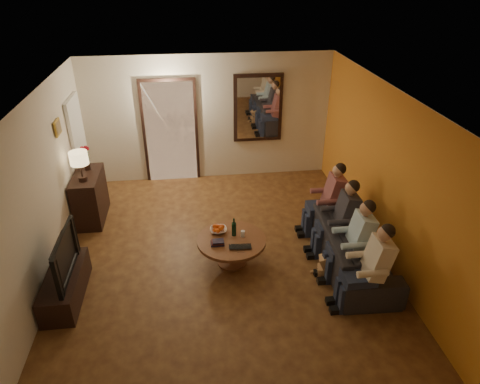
{
  "coord_description": "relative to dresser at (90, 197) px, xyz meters",
  "views": [
    {
      "loc": [
        -0.41,
        -5.38,
        4.2
      ],
      "look_at": [
        0.3,
        0.3,
        1.05
      ],
      "focal_mm": 32.0,
      "sensor_mm": 36.0,
      "label": 1
    }
  ],
  "objects": [
    {
      "name": "floor",
      "position": [
        2.25,
        -1.55,
        -0.44
      ],
      "size": [
        5.0,
        6.0,
        0.01
      ],
      "primitive_type": "cube",
      "color": "#4A2513",
      "rests_on": "ground"
    },
    {
      "name": "ceiling",
      "position": [
        2.25,
        -1.55,
        2.16
      ],
      "size": [
        5.0,
        6.0,
        0.01
      ],
      "primitive_type": "cube",
      "color": "white",
      "rests_on": "back_wall"
    },
    {
      "name": "back_wall",
      "position": [
        2.25,
        1.45,
        0.86
      ],
      "size": [
        5.0,
        0.02,
        2.6
      ],
      "primitive_type": "cube",
      "color": "beige",
      "rests_on": "floor"
    },
    {
      "name": "front_wall",
      "position": [
        2.25,
        -4.55,
        0.86
      ],
      "size": [
        5.0,
        0.02,
        2.6
      ],
      "primitive_type": "cube",
      "color": "beige",
      "rests_on": "floor"
    },
    {
      "name": "left_wall",
      "position": [
        -0.25,
        -1.55,
        0.86
      ],
      "size": [
        0.02,
        6.0,
        2.6
      ],
      "primitive_type": "cube",
      "color": "beige",
      "rests_on": "floor"
    },
    {
      "name": "right_wall",
      "position": [
        4.75,
        -1.55,
        0.86
      ],
      "size": [
        0.02,
        6.0,
        2.6
      ],
      "primitive_type": "cube",
      "color": "beige",
      "rests_on": "floor"
    },
    {
      "name": "orange_accent",
      "position": [
        4.74,
        -1.55,
        0.86
      ],
      "size": [
        0.01,
        6.0,
        2.6
      ],
      "primitive_type": "cube",
      "color": "orange",
      "rests_on": "right_wall"
    },
    {
      "name": "kitchen_doorway",
      "position": [
        1.45,
        1.43,
        0.61
      ],
      "size": [
        1.0,
        0.06,
        2.1
      ],
      "primitive_type": "cube",
      "color": "#FFE0A5",
      "rests_on": "floor"
    },
    {
      "name": "door_trim",
      "position": [
        1.45,
        1.42,
        0.61
      ],
      "size": [
        1.12,
        0.04,
        2.22
      ],
      "primitive_type": "cube",
      "color": "black",
      "rests_on": "floor"
    },
    {
      "name": "fridge_glimpse",
      "position": [
        1.7,
        1.44,
        0.46
      ],
      "size": [
        0.45,
        0.03,
        1.7
      ],
      "primitive_type": "cube",
      "color": "silver",
      "rests_on": "floor"
    },
    {
      "name": "mirror_frame",
      "position": [
        3.25,
        1.41,
        1.06
      ],
      "size": [
        1.0,
        0.05,
        1.4
      ],
      "primitive_type": "cube",
      "color": "black",
      "rests_on": "back_wall"
    },
    {
      "name": "mirror_glass",
      "position": [
        3.25,
        1.38,
        1.06
      ],
      "size": [
        0.86,
        0.02,
        1.26
      ],
      "primitive_type": "cube",
      "color": "white",
      "rests_on": "back_wall"
    },
    {
      "name": "white_door",
      "position": [
        -0.21,
        0.75,
        0.58
      ],
      "size": [
        0.06,
        0.85,
        2.04
      ],
      "primitive_type": "cube",
      "color": "white",
      "rests_on": "floor"
    },
    {
      "name": "framed_art",
      "position": [
        -0.22,
        -0.25,
        1.41
      ],
      "size": [
        0.03,
        0.28,
        0.24
      ],
      "primitive_type": "cube",
      "color": "#B28C33",
      "rests_on": "left_wall"
    },
    {
      "name": "art_canvas",
      "position": [
        -0.21,
        -0.25,
        1.41
      ],
      "size": [
        0.01,
        0.22,
        0.18
      ],
      "primitive_type": "cube",
      "color": "brown",
      "rests_on": "left_wall"
    },
    {
      "name": "dresser",
      "position": [
        0.0,
        0.0,
        0.0
      ],
      "size": [
        0.45,
        0.99,
        0.88
      ],
      "primitive_type": "cube",
      "color": "black",
      "rests_on": "floor"
    },
    {
      "name": "table_lamp",
      "position": [
        0.0,
        -0.22,
        0.71
      ],
      "size": [
        0.3,
        0.3,
        0.54
      ],
      "primitive_type": null,
      "color": "beige",
      "rests_on": "dresser"
    },
    {
      "name": "flower_vase",
      "position": [
        0.0,
        0.22,
        0.66
      ],
      "size": [
        0.14,
        0.14,
        0.44
      ],
      "primitive_type": null,
      "color": "#B51323",
      "rests_on": "dresser"
    },
    {
      "name": "tv_stand",
      "position": [
        0.0,
        -2.1,
        -0.24
      ],
      "size": [
        0.45,
        1.22,
        0.41
      ],
      "primitive_type": "cube",
      "color": "black",
      "rests_on": "floor"
    },
    {
      "name": "tv",
      "position": [
        0.0,
        -2.1,
        0.27
      ],
      "size": [
        1.07,
        0.14,
        0.61
      ],
      "primitive_type": "imported",
      "rotation": [
        0.0,
        0.0,
        1.57
      ],
      "color": "black",
      "rests_on": "tv_stand"
    },
    {
      "name": "sofa",
      "position": [
        4.2,
        -1.87,
        -0.12
      ],
      "size": [
        2.22,
        0.95,
        0.64
      ],
      "primitive_type": "imported",
      "rotation": [
        0.0,
        0.0,
        1.53
      ],
      "color": "black",
      "rests_on": "floor"
    },
    {
      "name": "person_a",
      "position": [
        4.1,
        -2.77,
        0.16
      ],
      "size": [
        0.6,
        0.4,
        1.2
      ],
      "primitive_type": null,
      "color": "tan",
      "rests_on": "sofa"
    },
    {
      "name": "person_b",
      "position": [
        4.1,
        -2.17,
        0.16
      ],
      "size": [
        0.6,
        0.4,
        1.2
      ],
      "primitive_type": null,
      "color": "tan",
      "rests_on": "sofa"
    },
    {
      "name": "person_c",
      "position": [
        4.1,
        -1.57,
        0.16
      ],
      "size": [
        0.6,
        0.4,
        1.2
      ],
      "primitive_type": null,
      "color": "tan",
      "rests_on": "sofa"
    },
    {
      "name": "person_d",
      "position": [
        4.1,
        -0.97,
        0.16
      ],
      "size": [
        0.6,
        0.4,
        1.2
      ],
      "primitive_type": null,
      "color": "tan",
      "rests_on": "sofa"
    },
    {
      "name": "dog",
      "position": [
        3.87,
        -2.11,
        -0.16
      ],
      "size": [
        0.6,
        0.36,
        0.56
      ],
      "primitive_type": null,
      "rotation": [
        0.0,
        0.0,
        -0.23
      ],
      "color": "#A67B4C",
      "rests_on": "floor"
    },
    {
      "name": "coffee_table",
      "position": [
        2.37,
        -1.62,
        -0.21
      ],
      "size": [
        1.22,
        1.22,
        0.45
      ],
      "primitive_type": "cylinder",
      "rotation": [
        0.0,
        0.0,
        -0.17
      ],
      "color": "brown",
      "rests_on": "floor"
    },
    {
      "name": "bowl",
      "position": [
        2.19,
        -1.4,
        0.04
      ],
      "size": [
        0.26,
        0.26,
        0.06
      ],
      "primitive_type": "imported",
      "color": "white",
      "rests_on": "coffee_table"
    },
    {
      "name": "oranges",
      "position": [
        2.19,
        -1.4,
        0.11
      ],
      "size": [
        0.2,
        0.2,
        0.08
      ],
      "primitive_type": null,
      "color": "#DA4D12",
      "rests_on": "bowl"
    },
    {
      "name": "wine_bottle",
      "position": [
        2.42,
        -1.52,
        0.17
      ],
      "size": [
        0.07,
        0.07,
        0.31
      ],
      "primitive_type": null,
      "color": "black",
      "rests_on": "coffee_table"
    },
    {
      "name": "wine_glass",
      "position": [
        2.55,
        -1.57,
        0.06
      ],
      "size": [
        0.06,
        0.06,
        0.1
      ],
      "primitive_type": "cylinder",
      "color": "silver",
      "rests_on": "coffee_table"
    },
    {
      "name": "book_stack",
      "position": [
        2.15,
        -1.72,
        0.05
      ],
      "size": [
        0.2,
        0.15,
        0.07
      ],
      "primitive_type": null,
      "color": "black",
      "rests_on": "coffee_table"
    },
    {
      "name": "laptop",
      "position": [
        2.47,
        -1.9,
        0.02
      ],
      "size": [
        0.34,
        0.23,
        0.03
      ],
      "primitive_type": "imported",
      "rotation": [
        0.0,
        0.0,
        -0.06
      ],
      "color": "black",
      "rests_on": "coffee_table"
    }
  ]
}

